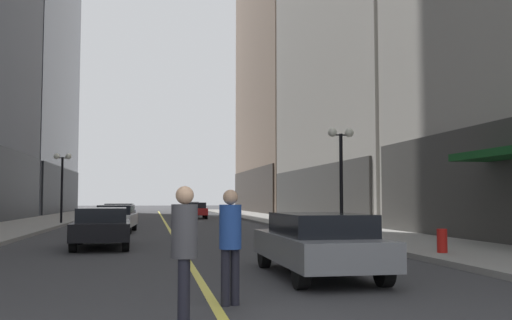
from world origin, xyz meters
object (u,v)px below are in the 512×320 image
Objects in this scene: car_black at (102,226)px; car_navy at (119,213)px; street_lamp_right_mid at (341,157)px; pedestrian_in_blue_hoodie at (230,237)px; car_red at (195,210)px; street_lamp_left_far at (62,172)px; car_white at (116,217)px; car_green at (190,208)px; fire_hydrant_right at (442,243)px; pedestrian_with_orange_bag at (184,244)px; car_grey at (318,242)px.

car_black is 1.01× the size of car_navy.
street_lamp_right_mid is at bearing -59.53° from car_navy.
pedestrian_in_blue_hoodie is at bearing -115.58° from street_lamp_right_mid.
street_lamp_left_far reaches higher than car_red.
street_lamp_left_far reaches higher than car_white.
car_black is 2.55× the size of pedestrian_in_blue_hoodie.
car_white is 1.03× the size of car_navy.
car_black is 1.08× the size of car_green.
car_white is 29.72m from car_green.
fire_hydrant_right is (0.50, -6.99, -2.86)m from street_lamp_right_mid.
car_black is 1.02× the size of street_lamp_left_far.
street_lamp_right_mid reaches higher than car_red.
car_black reaches higher than fire_hydrant_right.
car_red is 26.57m from street_lamp_right_mid.
pedestrian_in_blue_hoodie is at bearing -138.50° from fire_hydrant_right.
car_red is at bearing 97.36° from fire_hydrant_right.
car_navy is 18.61m from street_lamp_right_mid.
car_navy is (-0.31, 8.80, 0.00)m from car_white.
fire_hydrant_right is at bearing -66.71° from car_navy.
car_black is 11.46m from pedestrian_in_blue_hoodie.
pedestrian_in_blue_hoodie is at bearing 59.98° from pedestrian_with_orange_bag.
car_red is at bearing -91.57° from car_green.
car_black is 5.63× the size of fire_hydrant_right.
pedestrian_in_blue_hoodie is (-2.25, -2.91, 0.31)m from car_grey.
car_grey is 5.35m from fire_hydrant_right.
street_lamp_left_far is (-8.88, 25.37, 2.54)m from car_grey.
pedestrian_in_blue_hoodie is at bearing -76.81° from street_lamp_left_far.
street_lamp_left_far is (-6.63, 28.28, 2.22)m from pedestrian_in_blue_hoodie.
pedestrian_in_blue_hoodie reaches higher than fire_hydrant_right.
car_red is at bearing 86.50° from pedestrian_in_blue_hoodie.
street_lamp_right_mid is at bearing -81.77° from car_red.
street_lamp_left_far is at bearing -171.75° from car_navy.
car_grey is 1.04× the size of car_white.
car_black and car_green have the same top height.
car_navy is 28.96m from pedestrian_in_blue_hoodie.
pedestrian_in_blue_hoodie is 1.56m from pedestrian_with_orange_bag.
car_white is (-0.05, 8.87, -0.00)m from car_black.
car_white is 2.57× the size of pedestrian_with_orange_bag.
fire_hydrant_right is (13.30, -22.38, -2.86)m from street_lamp_left_far.
pedestrian_with_orange_bag reaches higher than fire_hydrant_right.
car_grey is at bearing 54.58° from pedestrian_with_orange_bag.
pedestrian_with_orange_bag reaches higher than pedestrian_in_blue_hoodie.
street_lamp_left_far is at bearing 114.40° from car_white.
car_grey is 1.08× the size of street_lamp_right_mid.
car_green is at bearing 74.02° from car_navy.
car_navy is at bearing 96.29° from pedestrian_in_blue_hoodie.
car_green is 50.64m from pedestrian_with_orange_bag.
car_black and car_navy have the same top height.
pedestrian_in_blue_hoodie is at bearing -83.71° from car_navy.
pedestrian_with_orange_bag reaches higher than car_red.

